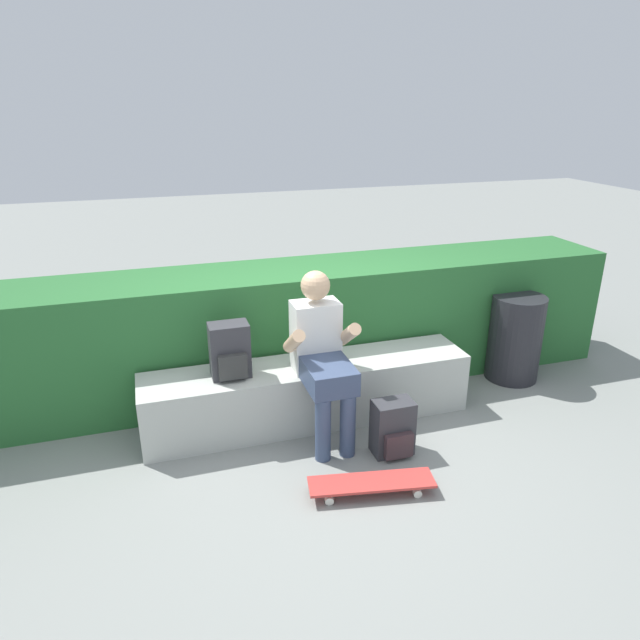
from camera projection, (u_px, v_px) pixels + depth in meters
The scene contains 8 objects.
ground_plane at pixel (326, 449), 4.08m from camera, with size 24.00×24.00×0.00m, color gray.
bench_main at pixel (308, 392), 4.39m from camera, with size 2.50×0.48×0.47m.
person_skater at pixel (322, 352), 4.05m from camera, with size 0.49×0.62×1.22m.
skateboard_near_person at pixel (371, 483), 3.61m from camera, with size 0.82×0.34×0.09m.
backpack_on_bench at pixel (230, 351), 4.06m from camera, with size 0.28×0.23×0.40m.
backpack_on_ground at pixel (393, 429), 3.98m from camera, with size 0.28×0.23×0.40m.
hedge_row at pixel (264, 331), 4.80m from camera, with size 6.19×0.75×1.04m.
trash_bin at pixel (515, 338), 5.01m from camera, with size 0.46×0.46×0.77m.
Camera 1 is at (-1.08, -3.30, 2.34)m, focal length 32.07 mm.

